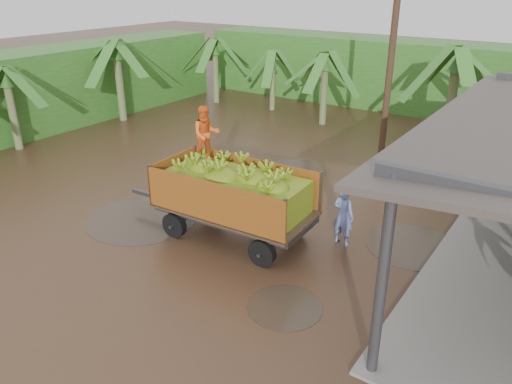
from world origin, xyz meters
TOP-DOWN VIEW (x-y plane):
  - ground at (0.00, 0.00)m, footprint 100.00×100.00m
  - hedge_north at (-2.00, 16.00)m, footprint 22.00×3.00m
  - hedge_west at (-14.00, 4.00)m, footprint 3.00×18.00m
  - banana_trailer at (0.05, -0.93)m, footprint 6.07×2.30m
  - man_blue at (2.72, 0.40)m, footprint 0.65×0.46m
  - utility_pole at (1.40, 6.50)m, footprint 1.20×0.24m
  - banana_plants at (-4.30, 6.73)m, footprint 24.71×20.80m

SIDE VIEW (x-z plane):
  - ground at x=0.00m, z-range 0.00..0.00m
  - man_blue at x=2.72m, z-range 0.00..1.68m
  - banana_trailer at x=0.05m, z-range -0.46..3.11m
  - hedge_north at x=-2.00m, z-range 0.00..3.60m
  - hedge_west at x=-14.00m, z-range 0.00..3.60m
  - banana_plants at x=-4.30m, z-range -0.28..4.04m
  - utility_pole at x=1.40m, z-range 0.06..7.75m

